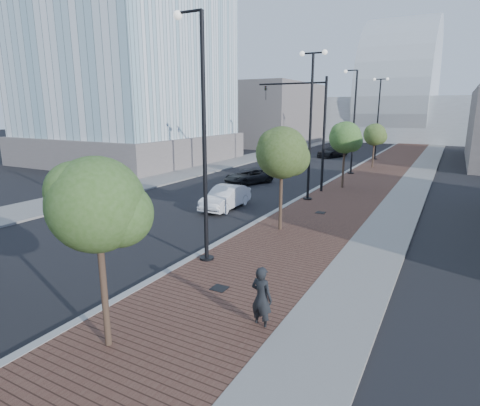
% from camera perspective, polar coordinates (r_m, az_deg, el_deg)
% --- Properties ---
extents(sidewalk, '(7.00, 140.00, 0.12)m').
position_cam_1_polar(sidewalk, '(42.82, 21.34, 4.76)').
color(sidewalk, '#4C2D23').
rests_on(sidewalk, ground).
extents(concrete_strip, '(2.40, 140.00, 0.13)m').
position_cam_1_polar(concrete_strip, '(42.58, 24.95, 4.39)').
color(concrete_strip, slate).
rests_on(concrete_strip, ground).
extents(curb, '(0.30, 140.00, 0.14)m').
position_cam_1_polar(curb, '(43.38, 16.76, 5.23)').
color(curb, gray).
rests_on(curb, ground).
extents(west_sidewalk, '(4.00, 140.00, 0.12)m').
position_cam_1_polar(west_sidewalk, '(47.70, 1.23, 6.48)').
color(west_sidewalk, slate).
rests_on(west_sidewalk, ground).
extents(white_sedan, '(1.59, 4.20, 1.37)m').
position_cam_1_polar(white_sedan, '(23.59, -2.10, 0.82)').
color(white_sedan, white).
rests_on(white_sedan, ground).
extents(dark_car_mid, '(3.44, 4.58, 1.16)m').
position_cam_1_polar(dark_car_mid, '(31.62, 1.22, 3.86)').
color(dark_car_mid, black).
rests_on(dark_car_mid, ground).
extents(dark_car_far, '(3.48, 5.05, 1.36)m').
position_cam_1_polar(dark_car_far, '(50.75, 13.27, 7.25)').
color(dark_car_far, black).
rests_on(dark_car_far, ground).
extents(pedestrian, '(0.72, 0.54, 1.79)m').
position_cam_1_polar(pedestrian, '(10.88, 3.15, -13.59)').
color(pedestrian, black).
rests_on(pedestrian, ground).
extents(streetlight_1, '(1.44, 0.56, 9.21)m').
position_cam_1_polar(streetlight_1, '(14.68, -5.53, 7.54)').
color(streetlight_1, black).
rests_on(streetlight_1, ground).
extents(streetlight_2, '(1.72, 0.56, 9.28)m').
position_cam_1_polar(streetlight_2, '(25.44, 10.17, 10.94)').
color(streetlight_2, black).
rests_on(streetlight_2, ground).
extents(streetlight_3, '(1.44, 0.56, 9.21)m').
position_cam_1_polar(streetlight_3, '(37.05, 15.98, 10.62)').
color(streetlight_3, black).
rests_on(streetlight_3, ground).
extents(streetlight_4, '(1.72, 0.56, 9.28)m').
position_cam_1_polar(streetlight_4, '(48.79, 19.34, 11.50)').
color(streetlight_4, black).
rests_on(streetlight_4, ground).
extents(traffic_mast, '(5.09, 0.20, 8.00)m').
position_cam_1_polar(traffic_mast, '(28.56, 10.39, 11.51)').
color(traffic_mast, black).
rests_on(traffic_mast, ground).
extents(tree_0, '(2.30, 2.23, 4.83)m').
position_cam_1_polar(tree_0, '(9.55, -19.76, -0.31)').
color(tree_0, '#382619').
rests_on(tree_0, ground).
extents(tree_1, '(2.48, 2.45, 5.08)m').
position_cam_1_polar(tree_1, '(18.62, 6.24, 7.21)').
color(tree_1, '#382619').
rests_on(tree_1, ground).
extents(tree_2, '(2.37, 2.32, 4.99)m').
position_cam_1_polar(tree_2, '(30.04, 15.09, 9.12)').
color(tree_2, '#382619').
rests_on(tree_2, ground).
extents(tree_3, '(2.26, 2.18, 4.48)m').
position_cam_1_polar(tree_3, '(41.80, 19.01, 9.34)').
color(tree_3, '#382619').
rests_on(tree_3, ground).
extents(tower_podium, '(19.00, 19.00, 3.00)m').
position_cam_1_polar(tower_podium, '(47.42, -15.38, 7.71)').
color(tower_podium, slate).
rests_on(tower_podium, ground).
extents(convention_center, '(50.00, 30.00, 50.00)m').
position_cam_1_polar(convention_center, '(87.76, 22.03, 12.60)').
color(convention_center, '#A6ADB0').
rests_on(convention_center, ground).
extents(commercial_block_nw, '(14.00, 20.00, 10.00)m').
position_cam_1_polar(commercial_block_nw, '(68.41, 3.77, 12.71)').
color(commercial_block_nw, slate).
rests_on(commercial_block_nw, ground).
extents(utility_cover_1, '(0.50, 0.50, 0.02)m').
position_cam_1_polar(utility_cover_1, '(13.18, -3.00, -12.22)').
color(utility_cover_1, black).
rests_on(utility_cover_1, sidewalk).
extents(utility_cover_2, '(0.50, 0.50, 0.02)m').
position_cam_1_polar(utility_cover_2, '(22.75, 11.58, -1.37)').
color(utility_cover_2, black).
rests_on(utility_cover_2, sidewalk).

